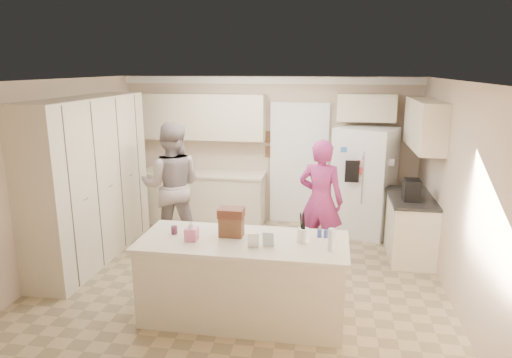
% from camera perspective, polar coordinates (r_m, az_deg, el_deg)
% --- Properties ---
extents(floor, '(5.20, 4.60, 0.02)m').
position_cam_1_polar(floor, '(6.42, -1.43, -11.71)').
color(floor, tan).
rests_on(floor, ground).
extents(ceiling, '(5.20, 4.60, 0.02)m').
position_cam_1_polar(ceiling, '(5.79, -1.59, 12.38)').
color(ceiling, white).
rests_on(ceiling, wall_back).
extents(wall_back, '(5.20, 0.02, 2.60)m').
position_cam_1_polar(wall_back, '(8.20, 1.59, 3.62)').
color(wall_back, beige).
rests_on(wall_back, ground).
extents(wall_front, '(5.20, 0.02, 2.60)m').
position_cam_1_polar(wall_front, '(3.84, -8.19, -8.67)').
color(wall_front, beige).
rests_on(wall_front, ground).
extents(wall_left, '(0.02, 4.60, 2.60)m').
position_cam_1_polar(wall_left, '(6.95, -23.14, 0.61)').
color(wall_left, beige).
rests_on(wall_left, ground).
extents(wall_right, '(0.02, 4.60, 2.60)m').
position_cam_1_polar(wall_right, '(6.05, 23.55, -1.28)').
color(wall_right, beige).
rests_on(wall_right, ground).
extents(crown_back, '(5.20, 0.08, 0.12)m').
position_cam_1_polar(crown_back, '(8.02, 1.60, 12.24)').
color(crown_back, white).
rests_on(crown_back, wall_back).
extents(pantry_bank, '(0.60, 2.60, 2.35)m').
position_cam_1_polar(pantry_bank, '(6.98, -20.03, -0.10)').
color(pantry_bank, beige).
rests_on(pantry_bank, floor).
extents(back_base_cab, '(2.20, 0.60, 0.88)m').
position_cam_1_polar(back_base_cab, '(8.34, -6.61, -2.37)').
color(back_base_cab, beige).
rests_on(back_base_cab, floor).
extents(back_countertop, '(2.24, 0.63, 0.04)m').
position_cam_1_polar(back_countertop, '(8.21, -6.72, 0.69)').
color(back_countertop, beige).
rests_on(back_countertop, back_base_cab).
extents(back_upper_cab, '(2.20, 0.35, 0.80)m').
position_cam_1_polar(back_upper_cab, '(8.17, -6.65, 7.75)').
color(back_upper_cab, beige).
rests_on(back_upper_cab, wall_back).
extents(doorway_opening, '(0.90, 0.06, 2.10)m').
position_cam_1_polar(doorway_opening, '(8.16, 5.38, 1.73)').
color(doorway_opening, black).
rests_on(doorway_opening, floor).
extents(doorway_casing, '(1.02, 0.03, 2.22)m').
position_cam_1_polar(doorway_casing, '(8.13, 5.36, 1.68)').
color(doorway_casing, white).
rests_on(doorway_casing, floor).
extents(wall_frame_upper, '(0.15, 0.02, 0.20)m').
position_cam_1_polar(wall_frame_upper, '(8.11, 1.70, 5.30)').
color(wall_frame_upper, brown).
rests_on(wall_frame_upper, wall_back).
extents(wall_frame_lower, '(0.15, 0.02, 0.20)m').
position_cam_1_polar(wall_frame_lower, '(8.16, 1.69, 3.43)').
color(wall_frame_lower, brown).
rests_on(wall_frame_lower, wall_back).
extents(refrigerator, '(1.11, 1.01, 1.80)m').
position_cam_1_polar(refrigerator, '(7.78, 13.35, -0.32)').
color(refrigerator, white).
rests_on(refrigerator, floor).
extents(fridge_seam, '(0.02, 0.02, 1.78)m').
position_cam_1_polar(fridge_seam, '(7.44, 13.51, -0.99)').
color(fridge_seam, gray).
rests_on(fridge_seam, refrigerator).
extents(fridge_dispenser, '(0.22, 0.03, 0.35)m').
position_cam_1_polar(fridge_dispenser, '(7.36, 11.92, 0.94)').
color(fridge_dispenser, black).
rests_on(fridge_dispenser, refrigerator).
extents(fridge_handle_l, '(0.02, 0.02, 0.85)m').
position_cam_1_polar(fridge_handle_l, '(7.39, 13.19, 0.12)').
color(fridge_handle_l, silver).
rests_on(fridge_handle_l, refrigerator).
extents(fridge_handle_r, '(0.02, 0.02, 0.85)m').
position_cam_1_polar(fridge_handle_r, '(7.39, 13.97, 0.09)').
color(fridge_handle_r, silver).
rests_on(fridge_handle_r, refrigerator).
extents(over_fridge_cab, '(0.95, 0.35, 0.45)m').
position_cam_1_polar(over_fridge_cab, '(7.85, 13.59, 8.68)').
color(over_fridge_cab, beige).
rests_on(over_fridge_cab, wall_back).
extents(right_base_cab, '(0.60, 1.20, 0.88)m').
position_cam_1_polar(right_base_cab, '(7.17, 18.62, -5.76)').
color(right_base_cab, beige).
rests_on(right_base_cab, floor).
extents(right_countertop, '(0.63, 1.24, 0.04)m').
position_cam_1_polar(right_countertop, '(7.03, 18.82, -2.22)').
color(right_countertop, '#2D2B28').
rests_on(right_countertop, right_base_cab).
extents(right_upper_cab, '(0.35, 1.50, 0.70)m').
position_cam_1_polar(right_upper_cab, '(7.05, 20.33, 6.42)').
color(right_upper_cab, beige).
rests_on(right_upper_cab, wall_right).
extents(coffee_maker, '(0.22, 0.28, 0.30)m').
position_cam_1_polar(coffee_maker, '(6.79, 18.86, -1.30)').
color(coffee_maker, black).
rests_on(coffee_maker, right_countertop).
extents(island_base, '(2.20, 0.90, 0.88)m').
position_cam_1_polar(island_base, '(5.22, -1.60, -12.56)').
color(island_base, beige).
rests_on(island_base, floor).
extents(island_top, '(2.28, 0.96, 0.05)m').
position_cam_1_polar(island_top, '(5.03, -1.64, -7.86)').
color(island_top, beige).
rests_on(island_top, island_base).
extents(utensil_crock, '(0.13, 0.13, 0.15)m').
position_cam_1_polar(utensil_crock, '(4.96, 5.91, -7.00)').
color(utensil_crock, white).
rests_on(utensil_crock, island_top).
extents(tissue_box, '(0.13, 0.13, 0.14)m').
position_cam_1_polar(tissue_box, '(5.03, -8.06, -6.82)').
color(tissue_box, pink).
rests_on(tissue_box, island_top).
extents(tissue_plume, '(0.08, 0.08, 0.08)m').
position_cam_1_polar(tissue_plume, '(5.00, -8.11, -5.64)').
color(tissue_plume, white).
rests_on(tissue_plume, tissue_box).
extents(dollhouse_body, '(0.26, 0.18, 0.22)m').
position_cam_1_polar(dollhouse_body, '(5.10, -3.09, -5.93)').
color(dollhouse_body, brown).
rests_on(dollhouse_body, island_top).
extents(dollhouse_roof, '(0.28, 0.20, 0.10)m').
position_cam_1_polar(dollhouse_roof, '(5.05, -3.11, -4.22)').
color(dollhouse_roof, '#592D1E').
rests_on(dollhouse_roof, dollhouse_body).
extents(jam_jar, '(0.07, 0.07, 0.09)m').
position_cam_1_polar(jam_jar, '(5.25, -10.18, -6.30)').
color(jam_jar, '#59263F').
rests_on(jam_jar, island_top).
extents(greeting_card_a, '(0.12, 0.06, 0.16)m').
position_cam_1_polar(greeting_card_a, '(4.78, -0.33, -7.69)').
color(greeting_card_a, white).
rests_on(greeting_card_a, island_top).
extents(greeting_card_b, '(0.12, 0.05, 0.16)m').
position_cam_1_polar(greeting_card_b, '(4.80, 1.55, -7.58)').
color(greeting_card_b, silver).
rests_on(greeting_card_b, island_top).
extents(water_bottle, '(0.07, 0.07, 0.24)m').
position_cam_1_polar(water_bottle, '(4.75, 9.41, -7.51)').
color(water_bottle, silver).
rests_on(water_bottle, island_top).
extents(shaker_salt, '(0.05, 0.05, 0.09)m').
position_cam_1_polar(shaker_salt, '(5.12, 7.94, -6.73)').
color(shaker_salt, '#364292').
rests_on(shaker_salt, island_top).
extents(shaker_pepper, '(0.05, 0.05, 0.09)m').
position_cam_1_polar(shaker_pepper, '(5.12, 8.73, -6.76)').
color(shaker_pepper, '#364292').
rests_on(shaker_pepper, island_top).
extents(teen_boy, '(1.07, 0.90, 1.96)m').
position_cam_1_polar(teen_boy, '(7.14, -10.47, -0.82)').
color(teen_boy, gray).
rests_on(teen_boy, floor).
extents(teen_girl, '(0.73, 0.57, 1.78)m').
position_cam_1_polar(teen_girl, '(6.61, 8.09, -2.70)').
color(teen_girl, '#B8339B').
rests_on(teen_girl, floor).
extents(fridge_magnets, '(0.76, 0.02, 1.44)m').
position_cam_1_polar(fridge_magnets, '(7.43, 13.51, -1.00)').
color(fridge_magnets, tan).
rests_on(fridge_magnets, refrigerator).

